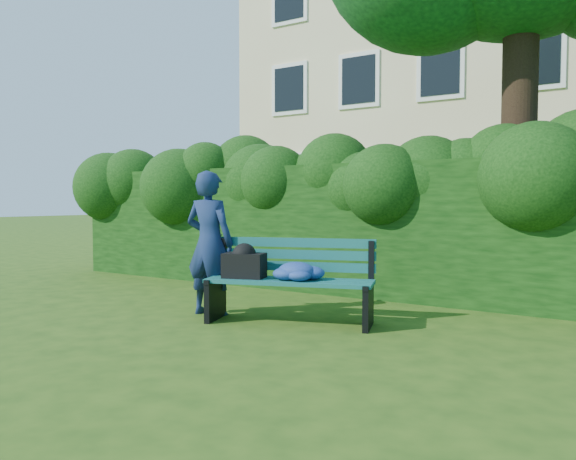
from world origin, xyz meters
The scene contains 5 objects.
ground centered at (0.00, 0.00, 0.00)m, with size 80.00×80.00×0.00m, color #274812.
apartment_building centered at (0.00, 13.99, 6.00)m, with size 16.00×8.08×12.00m.
hedge centered at (0.00, 2.20, 0.90)m, with size 10.00×1.00×1.80m.
park_bench centered at (0.35, -0.06, 0.51)m, with size 1.84×1.07×0.89m.
man_reading centered at (-0.58, -0.15, 0.82)m, with size 0.60×0.39×1.63m, color navy.
Camera 1 is at (3.62, -5.00, 1.30)m, focal length 35.00 mm.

